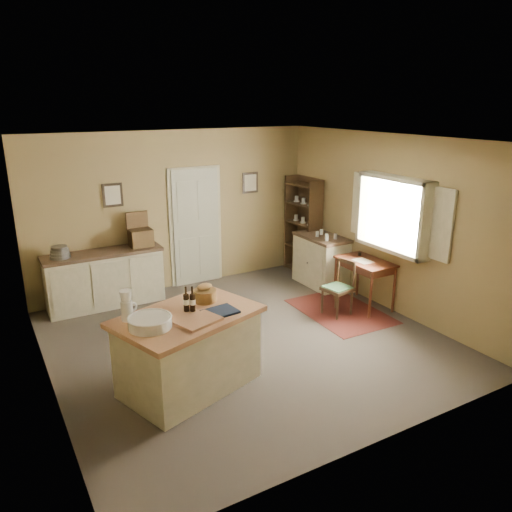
{
  "coord_description": "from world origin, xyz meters",
  "views": [
    {
      "loc": [
        -2.97,
        -5.44,
        3.16
      ],
      "look_at": [
        0.22,
        0.12,
        1.15
      ],
      "focal_mm": 35.0,
      "sensor_mm": 36.0,
      "label": 1
    }
  ],
  "objects_px": {
    "right_cabinet": "(321,260)",
    "shelving_unit": "(304,226)",
    "desk_chair": "(337,289)",
    "sideboard": "(105,277)",
    "writing_desk": "(365,266)",
    "work_island": "(188,349)"
  },
  "relations": [
    {
      "from": "right_cabinet",
      "to": "desk_chair",
      "type": "bearing_deg",
      "value": -115.81
    },
    {
      "from": "work_island",
      "to": "right_cabinet",
      "type": "relative_size",
      "value": 1.74
    },
    {
      "from": "right_cabinet",
      "to": "shelving_unit",
      "type": "distance_m",
      "value": 0.87
    },
    {
      "from": "writing_desk",
      "to": "right_cabinet",
      "type": "relative_size",
      "value": 0.89
    },
    {
      "from": "work_island",
      "to": "shelving_unit",
      "type": "height_order",
      "value": "shelving_unit"
    },
    {
      "from": "right_cabinet",
      "to": "sideboard",
      "type": "bearing_deg",
      "value": 165.19
    },
    {
      "from": "right_cabinet",
      "to": "work_island",
      "type": "bearing_deg",
      "value": -149.62
    },
    {
      "from": "work_island",
      "to": "shelving_unit",
      "type": "relative_size",
      "value": 0.98
    },
    {
      "from": "writing_desk",
      "to": "shelving_unit",
      "type": "relative_size",
      "value": 0.5
    },
    {
      "from": "sideboard",
      "to": "writing_desk",
      "type": "bearing_deg",
      "value": -30.29
    },
    {
      "from": "desk_chair",
      "to": "right_cabinet",
      "type": "bearing_deg",
      "value": 55.26
    },
    {
      "from": "sideboard",
      "to": "right_cabinet",
      "type": "bearing_deg",
      "value": -14.81
    },
    {
      "from": "right_cabinet",
      "to": "shelving_unit",
      "type": "xyz_separation_m",
      "value": [
        0.15,
        0.74,
        0.45
      ]
    },
    {
      "from": "writing_desk",
      "to": "shelving_unit",
      "type": "bearing_deg",
      "value": 85.47
    },
    {
      "from": "work_island",
      "to": "writing_desk",
      "type": "bearing_deg",
      "value": -4.29
    },
    {
      "from": "sideboard",
      "to": "shelving_unit",
      "type": "distance_m",
      "value": 3.72
    },
    {
      "from": "writing_desk",
      "to": "desk_chair",
      "type": "relative_size",
      "value": 1.1
    },
    {
      "from": "shelving_unit",
      "to": "desk_chair",
      "type": "bearing_deg",
      "value": -110.56
    },
    {
      "from": "sideboard",
      "to": "desk_chair",
      "type": "distance_m",
      "value": 3.65
    },
    {
      "from": "sideboard",
      "to": "shelving_unit",
      "type": "relative_size",
      "value": 1.01
    },
    {
      "from": "right_cabinet",
      "to": "shelving_unit",
      "type": "bearing_deg",
      "value": 78.6
    },
    {
      "from": "work_island",
      "to": "writing_desk",
      "type": "relative_size",
      "value": 1.95
    }
  ]
}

